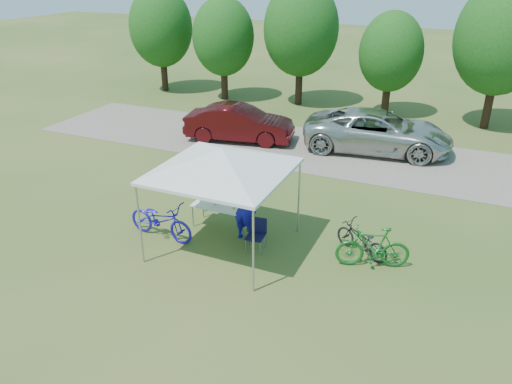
# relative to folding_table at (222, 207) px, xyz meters

# --- Properties ---
(ground) EXTENTS (100.00, 100.00, 0.00)m
(ground) POSITION_rel_folding_table_xyz_m (0.52, -0.89, -0.64)
(ground) COLOR #2D5119
(ground) RESTS_ON ground
(gravel_strip) EXTENTS (24.00, 5.00, 0.02)m
(gravel_strip) POSITION_rel_folding_table_xyz_m (0.52, 7.11, -0.63)
(gravel_strip) COLOR gray
(gravel_strip) RESTS_ON ground
(canopy) EXTENTS (4.53, 4.53, 3.00)m
(canopy) POSITION_rel_folding_table_xyz_m (0.52, -0.89, 2.02)
(canopy) COLOR #A5A5AA
(canopy) RESTS_ON ground
(treeline) EXTENTS (24.89, 4.28, 6.30)m
(treeline) POSITION_rel_folding_table_xyz_m (0.23, 13.16, 2.90)
(treeline) COLOR #382314
(treeline) RESTS_ON ground
(folding_table) EXTENTS (1.65, 0.69, 0.68)m
(folding_table) POSITION_rel_folding_table_xyz_m (0.00, 0.00, 0.00)
(folding_table) COLOR white
(folding_table) RESTS_ON ground
(folding_chair) EXTENTS (0.48, 0.50, 0.86)m
(folding_chair) POSITION_rel_folding_table_xyz_m (1.35, -0.67, -0.13)
(folding_chair) COLOR black
(folding_chair) RESTS_ON ground
(cooler) EXTENTS (0.45, 0.31, 0.33)m
(cooler) POSITION_rel_folding_table_xyz_m (-0.41, 0.00, 0.21)
(cooler) COLOR white
(cooler) RESTS_ON folding_table
(ice_cream_cup) EXTENTS (0.07, 0.07, 0.05)m
(ice_cream_cup) POSITION_rel_folding_table_xyz_m (0.39, -0.05, 0.07)
(ice_cream_cup) COLOR #BDCF30
(ice_cream_cup) RESTS_ON folding_table
(cyclist) EXTENTS (0.74, 0.53, 1.91)m
(cyclist) POSITION_rel_folding_table_xyz_m (0.86, -0.32, 0.32)
(cyclist) COLOR #1514A2
(cyclist) RESTS_ON ground
(bike_blue) EXTENTS (2.07, 0.88, 1.06)m
(bike_blue) POSITION_rel_folding_table_xyz_m (-1.25, -1.16, -0.11)
(bike_blue) COLOR #1F15BB
(bike_blue) RESTS_ON ground
(bike_green) EXTENTS (1.85, 1.08, 1.08)m
(bike_green) POSITION_rel_folding_table_xyz_m (4.25, -0.28, -0.10)
(bike_green) COLOR #166422
(bike_green) RESTS_ON ground
(bike_dark) EXTENTS (1.67, 1.19, 0.84)m
(bike_dark) POSITION_rel_folding_table_xyz_m (3.88, 0.18, -0.22)
(bike_dark) COLOR black
(bike_dark) RESTS_ON ground
(minivan) EXTENTS (5.91, 3.24, 1.57)m
(minivan) POSITION_rel_folding_table_xyz_m (2.68, 7.98, 0.17)
(minivan) COLOR beige
(minivan) RESTS_ON gravel_strip
(sedan) EXTENTS (4.64, 2.37, 1.46)m
(sedan) POSITION_rel_folding_table_xyz_m (-2.76, 6.90, 0.11)
(sedan) COLOR #420B0E
(sedan) RESTS_ON gravel_strip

